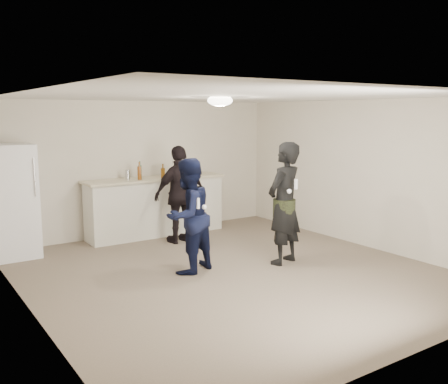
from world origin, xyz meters
TOP-DOWN VIEW (x-y plane):
  - floor at (0.00, 0.00)m, footprint 6.00×6.00m
  - ceiling at (0.00, 0.00)m, footprint 6.00×6.00m
  - wall_back at (0.00, 3.00)m, footprint 6.00×0.00m
  - wall_front at (0.00, -3.00)m, footprint 6.00×0.00m
  - wall_left at (-2.75, 0.00)m, footprint 0.00×6.00m
  - wall_right at (2.75, 0.00)m, footprint 0.00×6.00m
  - counter at (0.12, 2.67)m, footprint 2.60×0.56m
  - counter_top at (0.12, 2.67)m, footprint 2.68×0.64m
  - fridge at (-2.42, 2.60)m, footprint 0.70×0.70m
  - fridge_handle at (-2.14, 2.23)m, footprint 0.02×0.02m
  - ceiling_dome at (0.00, 0.30)m, footprint 0.36×0.36m
  - shaker at (-0.41, 2.72)m, footprint 0.08×0.08m
  - man at (-0.50, 0.38)m, footprint 0.97×0.87m
  - woman at (0.93, -0.05)m, footprint 0.78×0.63m
  - camo_shorts at (0.93, -0.05)m, footprint 0.34×0.34m
  - spectator at (0.24, 1.93)m, footprint 1.02×0.46m
  - remote_man at (-0.50, 0.10)m, footprint 0.04×0.04m
  - nunchuk_man at (-0.38, 0.13)m, footprint 0.07×0.07m
  - remote_woman at (0.93, -0.30)m, footprint 0.04×0.04m
  - nunchuk_woman at (0.83, -0.27)m, footprint 0.07×0.07m
  - bottle_cluster at (0.18, 2.62)m, footprint 1.32×0.40m

SIDE VIEW (x-z plane):
  - floor at x=0.00m, z-range 0.00..0.00m
  - counter at x=0.12m, z-range 0.00..1.05m
  - man at x=-0.50m, z-range 0.00..1.65m
  - camo_shorts at x=0.93m, z-range 0.71..0.99m
  - spectator at x=0.24m, z-range 0.00..1.72m
  - fridge at x=-2.42m, z-range 0.00..1.80m
  - woman at x=0.93m, z-range 0.00..1.85m
  - nunchuk_man at x=-0.38m, z-range 0.95..1.01m
  - remote_man at x=-0.50m, z-range 0.98..1.12m
  - counter_top at x=0.12m, z-range 1.05..1.09m
  - nunchuk_woman at x=0.83m, z-range 1.11..1.18m
  - shaker at x=-0.41m, z-range 1.09..1.26m
  - bottle_cluster at x=0.18m, z-range 1.08..1.33m
  - wall_back at x=0.00m, z-range -1.75..4.25m
  - wall_front at x=0.00m, z-range -1.75..4.25m
  - wall_left at x=-2.75m, z-range -1.75..4.25m
  - wall_right at x=2.75m, z-range -1.75..4.25m
  - remote_woman at x=0.93m, z-range 1.18..1.32m
  - fridge_handle at x=-2.14m, z-range 1.00..1.60m
  - ceiling_dome at x=0.00m, z-range 2.37..2.53m
  - ceiling at x=0.00m, z-range 2.50..2.50m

